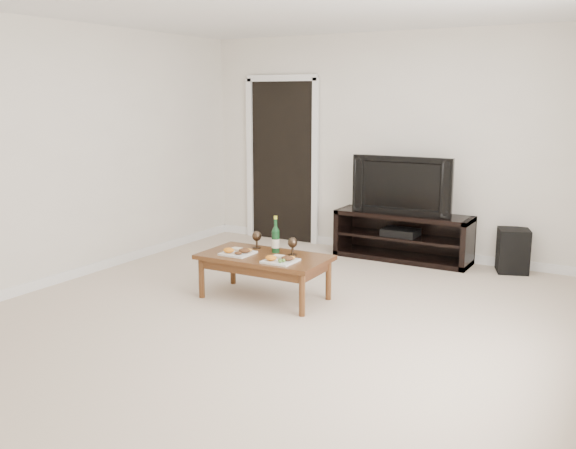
# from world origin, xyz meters

# --- Properties ---
(floor) EXTENTS (5.50, 5.50, 0.00)m
(floor) POSITION_xyz_m (0.00, 0.00, 0.00)
(floor) COLOR beige
(floor) RESTS_ON ground
(back_wall) EXTENTS (5.00, 0.04, 2.60)m
(back_wall) POSITION_xyz_m (0.00, 2.77, 1.30)
(back_wall) COLOR white
(back_wall) RESTS_ON ground
(doorway) EXTENTS (0.90, 0.02, 2.05)m
(doorway) POSITION_xyz_m (-1.55, 2.73, 1.02)
(doorway) COLOR black
(doorway) RESTS_ON ground
(media_console) EXTENTS (1.57, 0.45, 0.55)m
(media_console) POSITION_xyz_m (0.20, 2.50, 0.28)
(media_console) COLOR black
(media_console) RESTS_ON ground
(television) EXTENTS (1.15, 0.20, 0.66)m
(television) POSITION_xyz_m (0.20, 2.50, 0.88)
(television) COLOR black
(television) RESTS_ON media_console
(av_receiver) EXTENTS (0.40, 0.30, 0.08)m
(av_receiver) POSITION_xyz_m (0.18, 2.48, 0.33)
(av_receiver) COLOR black
(av_receiver) RESTS_ON media_console
(subwoofer) EXTENTS (0.40, 0.40, 0.47)m
(subwoofer) POSITION_xyz_m (1.42, 2.58, 0.24)
(subwoofer) COLOR black
(subwoofer) RESTS_ON ground
(coffee_table) EXTENTS (1.20, 0.67, 0.42)m
(coffee_table) POSITION_xyz_m (-0.41, 0.46, 0.21)
(coffee_table) COLOR brown
(coffee_table) RESTS_ON ground
(plate_left) EXTENTS (0.27, 0.27, 0.07)m
(plate_left) POSITION_xyz_m (-0.64, 0.37, 0.45)
(plate_left) COLOR white
(plate_left) RESTS_ON coffee_table
(plate_right) EXTENTS (0.27, 0.27, 0.07)m
(plate_right) POSITION_xyz_m (-0.15, 0.33, 0.45)
(plate_right) COLOR white
(plate_right) RESTS_ON coffee_table
(wine_bottle) EXTENTS (0.07, 0.07, 0.35)m
(wine_bottle) POSITION_xyz_m (-0.38, 0.61, 0.59)
(wine_bottle) COLOR #0F3819
(wine_bottle) RESTS_ON coffee_table
(goblet_left) EXTENTS (0.09, 0.09, 0.17)m
(goblet_left) POSITION_xyz_m (-0.62, 0.66, 0.51)
(goblet_left) COLOR #372A1E
(goblet_left) RESTS_ON coffee_table
(goblet_right) EXTENTS (0.09, 0.09, 0.17)m
(goblet_right) POSITION_xyz_m (-0.18, 0.59, 0.51)
(goblet_right) COLOR #372A1E
(goblet_right) RESTS_ON coffee_table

